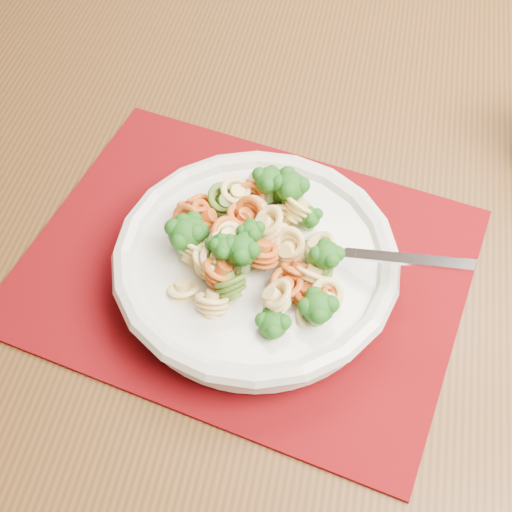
{
  "coord_description": "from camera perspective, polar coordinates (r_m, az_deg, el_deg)",
  "views": [
    {
      "loc": [
        -0.48,
        -0.35,
        1.28
      ],
      "look_at": [
        -0.48,
        0.02,
        0.79
      ],
      "focal_mm": 50.0,
      "sensor_mm": 36.0,
      "label": 1
    }
  ],
  "objects": [
    {
      "name": "placemat",
      "position": [
        0.66,
        -0.85,
        -0.9
      ],
      "size": [
        0.48,
        0.44,
        0.0
      ],
      "primitive_type": "cube",
      "rotation": [
        0.0,
        0.0,
        -0.39
      ],
      "color": "#600604",
      "rests_on": "dining_table"
    },
    {
      "name": "pasta_bowl",
      "position": [
        0.63,
        -0.0,
        -0.58
      ],
      "size": [
        0.25,
        0.25,
        0.05
      ],
      "color": "beige",
      "rests_on": "placemat"
    },
    {
      "name": "dining_table",
      "position": [
        0.8,
        -1.34,
        0.27
      ],
      "size": [
        1.52,
        1.13,
        0.74
      ],
      "rotation": [
        0.0,
        0.0,
        -0.2
      ],
      "color": "#553517",
      "rests_on": "ground"
    },
    {
      "name": "pasta_broccoli_heap",
      "position": [
        0.61,
        -0.0,
        0.34
      ],
      "size": [
        0.21,
        0.21,
        0.06
      ],
      "primitive_type": null,
      "color": "#F0C677",
      "rests_on": "pasta_bowl"
    },
    {
      "name": "fork",
      "position": [
        0.62,
        4.96,
        0.45
      ],
      "size": [
        0.18,
        0.09,
        0.08
      ],
      "primitive_type": null,
      "rotation": [
        0.0,
        -0.35,
        -0.4
      ],
      "color": "silver",
      "rests_on": "pasta_bowl"
    }
  ]
}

